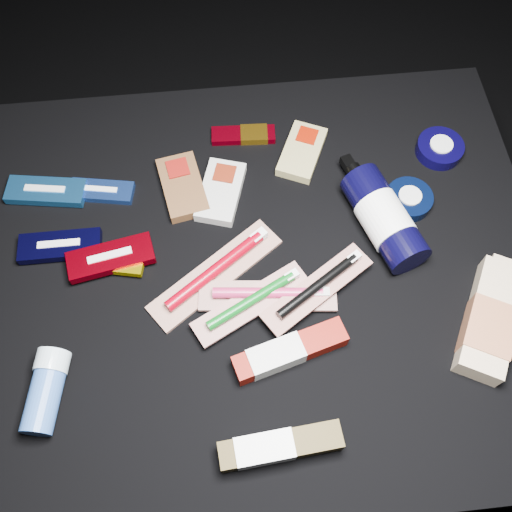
{
  "coord_description": "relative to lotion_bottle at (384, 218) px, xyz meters",
  "views": [
    {
      "loc": [
        -0.03,
        -0.4,
        1.24
      ],
      "look_at": [
        0.01,
        0.01,
        0.42
      ],
      "focal_mm": 40.0,
      "sensor_mm": 36.0,
      "label": 1
    }
  ],
  "objects": [
    {
      "name": "ground",
      "position": [
        -0.23,
        -0.05,
        -0.44
      ],
      "size": [
        3.0,
        3.0,
        0.0
      ],
      "primitive_type": "plane",
      "color": "black",
      "rests_on": "ground"
    },
    {
      "name": "cloth_table",
      "position": [
        -0.23,
        -0.05,
        -0.24
      ],
      "size": [
        0.98,
        0.78,
        0.4
      ],
      "primitive_type": "cube",
      "color": "black",
      "rests_on": "ground"
    },
    {
      "name": "luna_bar_0",
      "position": [
        -0.47,
        0.12,
        -0.03
      ],
      "size": [
        0.11,
        0.06,
        0.01
      ],
      "rotation": [
        0.0,
        0.0,
        -0.19
      ],
      "color": "navy",
      "rests_on": "cloth_table"
    },
    {
      "name": "luna_bar_1",
      "position": [
        -0.56,
        0.13,
        -0.03
      ],
      "size": [
        0.14,
        0.07,
        0.02
      ],
      "rotation": [
        0.0,
        0.0,
        -0.16
      ],
      "color": "#1C5890",
      "rests_on": "cloth_table"
    },
    {
      "name": "luna_bar_2",
      "position": [
        -0.53,
        0.01,
        -0.02
      ],
      "size": [
        0.13,
        0.05,
        0.02
      ],
      "rotation": [
        0.0,
        0.0,
        -0.0
      ],
      "color": "black",
      "rests_on": "cloth_table"
    },
    {
      "name": "luna_bar_3",
      "position": [
        -0.45,
        -0.02,
        -0.02
      ],
      "size": [
        0.11,
        0.06,
        0.01
      ],
      "rotation": [
        0.0,
        0.0,
        -0.22
      ],
      "color": "#B7A404",
      "rests_on": "cloth_table"
    },
    {
      "name": "luna_bar_4",
      "position": [
        -0.45,
        -0.02,
        -0.02
      ],
      "size": [
        0.14,
        0.08,
        0.02
      ],
      "rotation": [
        0.0,
        0.0,
        0.19
      ],
      "color": "#71000B",
      "rests_on": "cloth_table"
    },
    {
      "name": "clif_bar_0",
      "position": [
        -0.33,
        0.12,
        -0.03
      ],
      "size": [
        0.09,
        0.14,
        0.02
      ],
      "rotation": [
        0.0,
        0.0,
        0.19
      ],
      "color": "brown",
      "rests_on": "cloth_table"
    },
    {
      "name": "clif_bar_1",
      "position": [
        -0.26,
        0.1,
        -0.03
      ],
      "size": [
        0.1,
        0.14,
        0.02
      ],
      "rotation": [
        0.0,
        0.0,
        -0.3
      ],
      "color": "beige",
      "rests_on": "cloth_table"
    },
    {
      "name": "clif_bar_2",
      "position": [
        -0.11,
        0.17,
        -0.03
      ],
      "size": [
        0.11,
        0.13,
        0.02
      ],
      "rotation": [
        0.0,
        0.0,
        -0.43
      ],
      "color": "tan",
      "rests_on": "cloth_table"
    },
    {
      "name": "power_bar",
      "position": [
        -0.2,
        0.22,
        -0.03
      ],
      "size": [
        0.12,
        0.04,
        0.01
      ],
      "rotation": [
        0.0,
        0.0,
        -0.06
      ],
      "color": "maroon",
      "rests_on": "cloth_table"
    },
    {
      "name": "lotion_bottle",
      "position": [
        0.0,
        0.0,
        0.0
      ],
      "size": [
        0.12,
        0.23,
        0.07
      ],
      "rotation": [
        0.0,
        0.0,
        0.31
      ],
      "color": "black",
      "rests_on": "cloth_table"
    },
    {
      "name": "cream_tin_upper",
      "position": [
        0.14,
        0.15,
        -0.02
      ],
      "size": [
        0.08,
        0.08,
        0.03
      ],
      "rotation": [
        0.0,
        0.0,
        -0.16
      ],
      "color": "black",
      "rests_on": "cloth_table"
    },
    {
      "name": "cream_tin_lower",
      "position": [
        0.06,
        0.05,
        -0.02
      ],
      "size": [
        0.08,
        0.08,
        0.02
      ],
      "rotation": [
        0.0,
        0.0,
        -0.16
      ],
      "color": "black",
      "rests_on": "cloth_table"
    },
    {
      "name": "bodywash_bottle",
      "position": [
        0.13,
        -0.19,
        -0.02
      ],
      "size": [
        0.15,
        0.2,
        0.04
      ],
      "rotation": [
        0.0,
        0.0,
        -0.49
      ],
      "color": "#D0B58F",
      "rests_on": "cloth_table"
    },
    {
      "name": "deodorant_stick",
      "position": [
        -0.53,
        -0.22,
        -0.01
      ],
      "size": [
        0.07,
        0.12,
        0.05
      ],
      "rotation": [
        0.0,
        0.0,
        -0.18
      ],
      "color": "#335DA9",
      "rests_on": "cloth_table"
    },
    {
      "name": "toothbrush_pack_0",
      "position": [
        -0.28,
        -0.06,
        -0.03
      ],
      "size": [
        0.23,
        0.19,
        0.03
      ],
      "rotation": [
        0.0,
        0.0,
        0.62
      ],
      "color": "#B4AEA8",
      "rests_on": "cloth_table"
    },
    {
      "name": "toothbrush_pack_1",
      "position": [
        -0.2,
        -0.11,
        -0.02
      ],
      "size": [
        0.22,
        0.07,
        0.02
      ],
      "rotation": [
        0.0,
        0.0,
        -0.1
      ],
      "color": "beige",
      "rests_on": "cloth_table"
    },
    {
      "name": "toothbrush_pack_2",
      "position": [
        -0.23,
        -0.12,
        -0.01
      ],
      "size": [
        0.19,
        0.13,
        0.02
      ],
      "rotation": [
        0.0,
        0.0,
        0.48
      ],
      "color": "beige",
      "rests_on": "cloth_table"
    },
    {
      "name": "toothbrush_pack_3",
      "position": [
        -0.12,
        -0.11,
        -0.01
      ],
      "size": [
        0.19,
        0.15,
        0.02
      ],
      "rotation": [
        0.0,
        0.0,
        0.58
      ],
      "color": "#B4ABA7",
      "rests_on": "cloth_table"
    },
    {
      "name": "toothpaste_carton_red",
      "position": [
        -0.19,
        -0.2,
        -0.02
      ],
      "size": [
        0.18,
        0.08,
        0.03
      ],
      "rotation": [
        0.0,
        0.0,
        0.27
      ],
      "color": "maroon",
      "rests_on": "cloth_table"
    },
    {
      "name": "toothpaste_carton_green",
      "position": [
        -0.22,
        -0.33,
        -0.01
      ],
      "size": [
        0.17,
        0.05,
        0.03
      ],
      "rotation": [
        0.0,
        0.0,
        0.08
      ],
      "color": "#392D0F",
      "rests_on": "cloth_table"
    }
  ]
}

